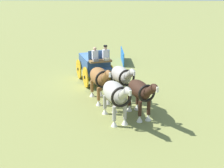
{
  "coord_description": "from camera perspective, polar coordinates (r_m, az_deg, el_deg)",
  "views": [
    {
      "loc": [
        18.69,
        2.03,
        6.33
      ],
      "look_at": [
        4.01,
        1.4,
        1.2
      ],
      "focal_mm": 45.52,
      "sensor_mm": 36.0,
      "label": 1
    }
  ],
  "objects": [
    {
      "name": "ground_plane",
      "position": [
        19.84,
        -3.53,
        0.6
      ],
      "size": [
        220.0,
        220.0,
        0.0
      ],
      "primitive_type": "plane",
      "color": "olive"
    },
    {
      "name": "show_wagon",
      "position": [
        19.32,
        -3.47,
        3.93
      ],
      "size": [
        5.5,
        2.93,
        2.79
      ],
      "color": "#2D4C7A",
      "rests_on": "ground"
    },
    {
      "name": "draft_horse_rear_near",
      "position": [
        16.36,
        1.95,
        1.53
      ],
      "size": [
        3.01,
        1.65,
        2.23
      ],
      "color": "#9E998E",
      "rests_on": "ground"
    },
    {
      "name": "draft_horse_rear_off",
      "position": [
        15.96,
        -2.43,
        1.19
      ],
      "size": [
        2.95,
        1.63,
        2.26
      ],
      "color": "brown",
      "rests_on": "ground"
    },
    {
      "name": "draft_horse_lead_near",
      "position": [
        14.08,
        5.72,
        -1.55
      ],
      "size": [
        2.88,
        1.56,
        2.23
      ],
      "color": "#331E14",
      "rests_on": "ground"
    },
    {
      "name": "draft_horse_lead_off",
      "position": [
        13.63,
        0.69,
        -2.03
      ],
      "size": [
        3.04,
        1.68,
        2.26
      ],
      "color": "#9E998E",
      "rests_on": "ground"
    },
    {
      "name": "sponsor_banner",
      "position": [
        24.53,
        2.09,
        5.6
      ],
      "size": [
        3.19,
        0.33,
        1.1
      ],
      "primitive_type": "cube",
      "rotation": [
        0.0,
        0.0,
        0.08
      ],
      "color": "#1959B2",
      "rests_on": "ground"
    }
  ]
}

